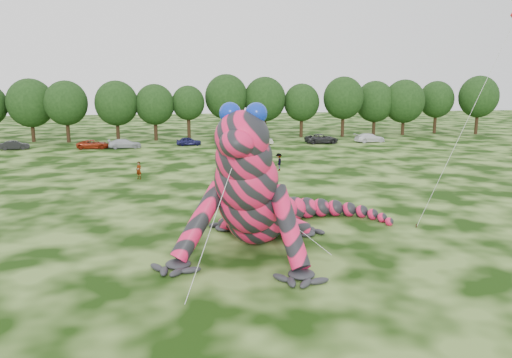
{
  "coord_description": "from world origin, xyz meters",
  "views": [
    {
      "loc": [
        -2.07,
        -24.33,
        9.61
      ],
      "look_at": [
        2.74,
        3.32,
        4.0
      ],
      "focal_mm": 35.0,
      "sensor_mm": 36.0,
      "label": 1
    }
  ],
  "objects_px": {
    "tree_16": "(436,107)",
    "spectator_0": "(139,170)",
    "car_5": "(259,140)",
    "tree_11": "(265,107)",
    "tree_14": "(375,108)",
    "tree_15": "(404,107)",
    "tree_13": "(343,107)",
    "flying_kite": "(511,29)",
    "car_6": "(322,139)",
    "inflatable_gecko": "(260,171)",
    "tree_5": "(31,110)",
    "spectator_2": "(279,162)",
    "spectator_5": "(217,190)",
    "car_4": "(189,141)",
    "tree_8": "(155,112)",
    "car_1": "(15,145)",
    "tree_7": "(117,111)",
    "car_3": "(125,144)",
    "tree_9": "(188,113)",
    "tree_10": "(227,106)",
    "car_2": "(93,144)",
    "tree_12": "(302,110)",
    "tree_17": "(478,105)"
  },
  "relations": [
    {
      "from": "tree_5",
      "to": "tree_13",
      "type": "height_order",
      "value": "tree_13"
    },
    {
      "from": "tree_8",
      "to": "car_1",
      "type": "height_order",
      "value": "tree_8"
    },
    {
      "from": "tree_5",
      "to": "tree_11",
      "type": "height_order",
      "value": "tree_11"
    },
    {
      "from": "tree_7",
      "to": "car_3",
      "type": "height_order",
      "value": "tree_7"
    },
    {
      "from": "tree_15",
      "to": "tree_13",
      "type": "bearing_deg",
      "value": -176.75
    },
    {
      "from": "tree_7",
      "to": "car_1",
      "type": "bearing_deg",
      "value": -150.73
    },
    {
      "from": "car_5",
      "to": "tree_11",
      "type": "bearing_deg",
      "value": -8.57
    },
    {
      "from": "tree_16",
      "to": "spectator_0",
      "type": "distance_m",
      "value": 61.31
    },
    {
      "from": "car_4",
      "to": "spectator_5",
      "type": "xyz_separation_m",
      "value": [
        0.88,
        -34.68,
        0.17
      ]
    },
    {
      "from": "tree_8",
      "to": "car_5",
      "type": "relative_size",
      "value": 2.11
    },
    {
      "from": "tree_14",
      "to": "tree_15",
      "type": "bearing_deg",
      "value": -10.74
    },
    {
      "from": "tree_5",
      "to": "car_2",
      "type": "distance_m",
      "value": 15.03
    },
    {
      "from": "tree_14",
      "to": "car_6",
      "type": "xyz_separation_m",
      "value": [
        -12.62,
        -10.05,
        -3.99
      ]
    },
    {
      "from": "tree_5",
      "to": "tree_11",
      "type": "relative_size",
      "value": 0.97
    },
    {
      "from": "spectator_2",
      "to": "spectator_0",
      "type": "bearing_deg",
      "value": -63.94
    },
    {
      "from": "tree_8",
      "to": "spectator_0",
      "type": "height_order",
      "value": "tree_8"
    },
    {
      "from": "tree_15",
      "to": "car_6",
      "type": "bearing_deg",
      "value": -152.72
    },
    {
      "from": "tree_14",
      "to": "tree_16",
      "type": "height_order",
      "value": "tree_14"
    },
    {
      "from": "car_3",
      "to": "tree_13",
      "type": "bearing_deg",
      "value": -80.39
    },
    {
      "from": "tree_14",
      "to": "tree_16",
      "type": "bearing_deg",
      "value": 3.1
    },
    {
      "from": "tree_11",
      "to": "car_4",
      "type": "xyz_separation_m",
      "value": [
        -13.07,
        -8.4,
        -4.41
      ]
    },
    {
      "from": "inflatable_gecko",
      "to": "tree_5",
      "type": "height_order",
      "value": "tree_5"
    },
    {
      "from": "car_5",
      "to": "car_2",
      "type": "bearing_deg",
      "value": 97.9
    },
    {
      "from": "tree_7",
      "to": "tree_12",
      "type": "height_order",
      "value": "tree_7"
    },
    {
      "from": "car_4",
      "to": "car_5",
      "type": "distance_m",
      "value": 10.46
    },
    {
      "from": "flying_kite",
      "to": "car_6",
      "type": "height_order",
      "value": "flying_kite"
    },
    {
      "from": "tree_9",
      "to": "car_1",
      "type": "bearing_deg",
      "value": -161.88
    },
    {
      "from": "tree_13",
      "to": "spectator_5",
      "type": "xyz_separation_m",
      "value": [
        -25.54,
        -42.02,
        -4.27
      ]
    },
    {
      "from": "tree_13",
      "to": "car_3",
      "type": "distance_m",
      "value": 36.87
    },
    {
      "from": "tree_17",
      "to": "tree_14",
      "type": "bearing_deg",
      "value": 173.64
    },
    {
      "from": "tree_10",
      "to": "spectator_5",
      "type": "xyz_separation_m",
      "value": [
        -5.8,
        -43.47,
        -4.45
      ]
    },
    {
      "from": "car_6",
      "to": "tree_9",
      "type": "bearing_deg",
      "value": 62.28
    },
    {
      "from": "car_1",
      "to": "car_2",
      "type": "bearing_deg",
      "value": -103.57
    },
    {
      "from": "tree_15",
      "to": "car_2",
      "type": "bearing_deg",
      "value": -169.7
    },
    {
      "from": "inflatable_gecko",
      "to": "tree_8",
      "type": "relative_size",
      "value": 1.91
    },
    {
      "from": "tree_13",
      "to": "spectator_2",
      "type": "distance_m",
      "value": 35.07
    },
    {
      "from": "tree_16",
      "to": "spectator_0",
      "type": "xyz_separation_m",
      "value": [
        -50.6,
        -34.41,
        -3.82
      ]
    },
    {
      "from": "tree_14",
      "to": "car_2",
      "type": "relative_size",
      "value": 2.09
    },
    {
      "from": "tree_11",
      "to": "tree_8",
      "type": "bearing_deg",
      "value": -176.16
    },
    {
      "from": "tree_16",
      "to": "spectator_5",
      "type": "relative_size",
      "value": 5.87
    },
    {
      "from": "tree_15",
      "to": "tree_16",
      "type": "xyz_separation_m",
      "value": [
        6.97,
        1.6,
        -0.13
      ]
    },
    {
      "from": "inflatable_gecko",
      "to": "tree_11",
      "type": "bearing_deg",
      "value": 101.01
    },
    {
      "from": "spectator_5",
      "to": "car_2",
      "type": "bearing_deg",
      "value": 168.94
    },
    {
      "from": "inflatable_gecko",
      "to": "car_4",
      "type": "relative_size",
      "value": 4.64
    },
    {
      "from": "inflatable_gecko",
      "to": "tree_13",
      "type": "distance_m",
      "value": 58.01
    },
    {
      "from": "flying_kite",
      "to": "car_4",
      "type": "bearing_deg",
      "value": 109.61
    },
    {
      "from": "tree_9",
      "to": "tree_10",
      "type": "xyz_separation_m",
      "value": [
        6.33,
        1.23,
        0.91
      ]
    },
    {
      "from": "car_3",
      "to": "car_1",
      "type": "bearing_deg",
      "value": 81.58
    },
    {
      "from": "car_2",
      "to": "car_5",
      "type": "xyz_separation_m",
      "value": [
        23.84,
        0.29,
        0.07
      ]
    },
    {
      "from": "tree_5",
      "to": "car_3",
      "type": "relative_size",
      "value": 2.15
    }
  ]
}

